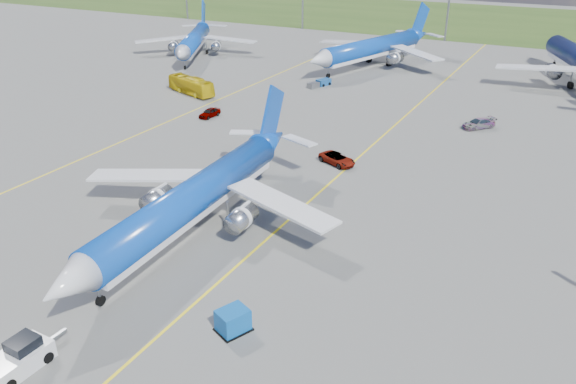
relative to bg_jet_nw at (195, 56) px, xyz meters
The scene contains 13 objects.
ground 85.01m from the bg_jet_nw, 50.33° to the right, with size 400.00×400.00×0.00m, color #5A5A57.
grass_strip 100.48m from the bg_jet_nw, 57.31° to the left, with size 400.00×80.00×0.01m, color #2D4719.
taxiway_lines 66.24m from the bg_jet_nw, 34.73° to the right, with size 60.25×160.00×0.02m.
bg_jet_nw is the anchor object (origin of this frame).
bg_jet_nnw 38.95m from the bg_jet_nw, 13.33° to the left, with size 31.40×41.21×10.79m, color #0C41AB, non-canonical shape.
main_airliner 79.92m from the bg_jet_nw, 53.49° to the right, with size 28.74×37.73×9.88m, color #0C41AB, non-canonical shape.
pushback_tug 97.17m from the bg_jet_nw, 60.06° to the right, with size 2.32×5.95×2.01m.
uld_container 94.81m from the bg_jet_nw, 51.86° to the right, with size 1.68×2.10×1.68m, color #0B52A4.
apron_bus 31.27m from the bg_jet_nw, 54.53° to the right, with size 2.42×10.36×2.89m, color #DDBF0D.
service_car_a 44.80m from the bg_jet_nw, 50.63° to the right, with size 1.58×3.91×1.33m, color #999999.
service_car_b 67.88m from the bg_jet_nw, 39.03° to the right, with size 2.22×4.82×1.34m, color #999999.
service_car_c 68.45m from the bg_jet_nw, 17.96° to the right, with size 2.00×4.91×1.42m, color #999999.
baggage_tug_c 36.92m from the bg_jet_nw, 16.51° to the right, with size 2.84×5.24×1.14m.
Camera 1 is at (22.57, -35.33, 25.81)m, focal length 35.00 mm.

